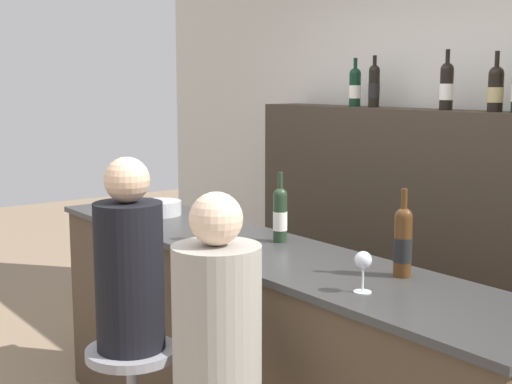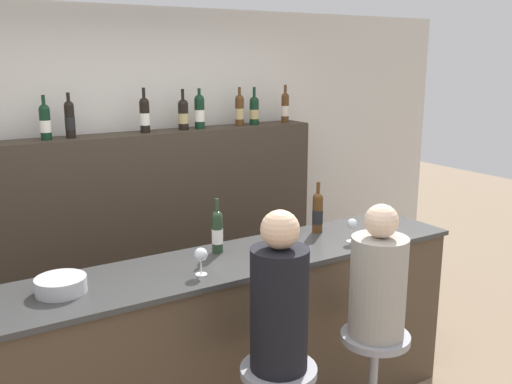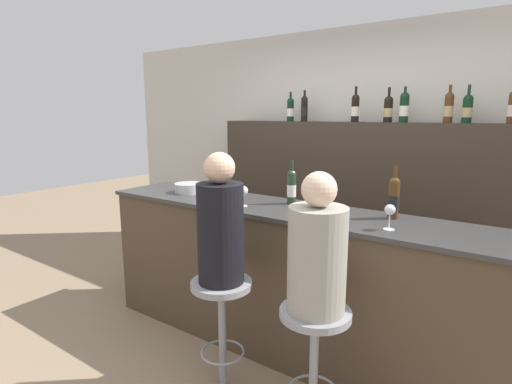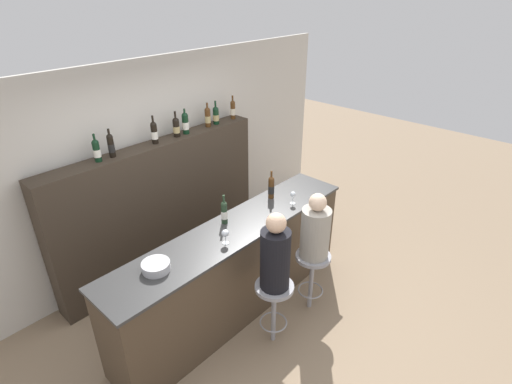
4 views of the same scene
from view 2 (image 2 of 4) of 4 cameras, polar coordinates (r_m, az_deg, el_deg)
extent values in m
cube|color=beige|center=(4.57, -12.04, 1.38)|extent=(6.40, 0.05, 2.60)
cube|color=#473828|center=(3.53, -2.56, -15.33)|extent=(2.99, 0.56, 1.07)
cube|color=#333333|center=(3.30, -2.66, -6.97)|extent=(3.03, 0.60, 0.03)
cube|color=#382D23|center=(4.49, -10.75, -4.86)|extent=(2.84, 0.28, 1.68)
cylinder|color=#233823|center=(3.38, -3.81, -4.23)|extent=(0.07, 0.07, 0.22)
cylinder|color=white|center=(3.39, -3.81, -4.41)|extent=(0.07, 0.07, 0.09)
sphere|color=#233823|center=(3.35, -3.84, -2.43)|extent=(0.07, 0.07, 0.07)
cylinder|color=#233823|center=(3.34, -3.86, -1.44)|extent=(0.02, 0.02, 0.09)
cylinder|color=#4C2D14|center=(3.77, 6.17, -2.31)|extent=(0.07, 0.07, 0.23)
cylinder|color=black|center=(3.78, 6.17, -2.48)|extent=(0.07, 0.07, 0.09)
sphere|color=#4C2D14|center=(3.74, 6.22, -0.60)|extent=(0.07, 0.07, 0.07)
cylinder|color=#4C2D14|center=(3.73, 6.24, 0.31)|extent=(0.02, 0.02, 0.09)
cylinder|color=black|center=(4.10, -20.32, 6.33)|extent=(0.07, 0.07, 0.20)
cylinder|color=white|center=(4.10, -20.30, 6.19)|extent=(0.07, 0.07, 0.08)
sphere|color=black|center=(4.09, -20.43, 7.73)|extent=(0.07, 0.07, 0.07)
cylinder|color=black|center=(4.09, -20.50, 8.51)|extent=(0.02, 0.02, 0.08)
cylinder|color=black|center=(4.14, -18.11, 6.68)|extent=(0.07, 0.07, 0.22)
cylinder|color=black|center=(4.14, -18.10, 6.53)|extent=(0.07, 0.07, 0.09)
sphere|color=black|center=(4.13, -18.22, 8.21)|extent=(0.07, 0.07, 0.07)
cylinder|color=black|center=(4.12, -18.27, 8.91)|extent=(0.02, 0.02, 0.08)
cylinder|color=black|center=(4.30, -11.07, 7.31)|extent=(0.07, 0.07, 0.22)
cylinder|color=white|center=(4.30, -11.06, 7.17)|extent=(0.07, 0.07, 0.09)
sphere|color=black|center=(4.29, -11.13, 8.78)|extent=(0.07, 0.07, 0.07)
cylinder|color=black|center=(4.28, -11.17, 9.59)|extent=(0.02, 0.02, 0.09)
cylinder|color=black|center=(4.42, -7.28, 7.44)|extent=(0.08, 0.08, 0.19)
cylinder|color=tan|center=(4.42, -7.28, 7.32)|extent=(0.08, 0.08, 0.08)
sphere|color=black|center=(4.41, -7.32, 8.69)|extent=(0.08, 0.08, 0.08)
cylinder|color=black|center=(4.40, -7.34, 9.54)|extent=(0.02, 0.02, 0.10)
cylinder|color=black|center=(4.48, -5.66, 7.75)|extent=(0.08, 0.08, 0.22)
cylinder|color=white|center=(4.48, -5.66, 7.61)|extent=(0.08, 0.08, 0.09)
sphere|color=black|center=(4.47, -5.70, 9.18)|extent=(0.08, 0.08, 0.08)
cylinder|color=black|center=(4.46, -5.71, 9.83)|extent=(0.02, 0.02, 0.07)
cylinder|color=#4C2D14|center=(4.65, -1.66, 7.96)|extent=(0.07, 0.07, 0.21)
cylinder|color=tan|center=(4.65, -1.65, 7.83)|extent=(0.07, 0.07, 0.09)
sphere|color=#4C2D14|center=(4.64, -1.66, 9.28)|extent=(0.07, 0.07, 0.07)
cylinder|color=#4C2D14|center=(4.63, -1.67, 9.95)|extent=(0.02, 0.02, 0.08)
cylinder|color=black|center=(4.72, -0.18, 7.91)|extent=(0.08, 0.08, 0.19)
cylinder|color=tan|center=(4.72, -0.18, 7.80)|extent=(0.08, 0.08, 0.08)
sphere|color=black|center=(4.71, -0.18, 9.07)|extent=(0.08, 0.08, 0.08)
cylinder|color=black|center=(4.71, -0.18, 9.85)|extent=(0.02, 0.02, 0.10)
cylinder|color=#4C2D14|center=(4.89, 2.93, 8.23)|extent=(0.06, 0.06, 0.22)
cylinder|color=beige|center=(4.89, 2.93, 8.11)|extent=(0.07, 0.07, 0.09)
sphere|color=#4C2D14|center=(4.88, 2.94, 9.50)|extent=(0.06, 0.06, 0.06)
cylinder|color=#4C2D14|center=(4.88, 2.95, 10.15)|extent=(0.02, 0.02, 0.09)
cylinder|color=silver|center=(3.09, -5.50, -8.20)|extent=(0.06, 0.06, 0.00)
cylinder|color=silver|center=(3.07, -5.51, -7.49)|extent=(0.01, 0.01, 0.08)
sphere|color=silver|center=(3.05, -5.54, -6.23)|extent=(0.07, 0.07, 0.07)
cylinder|color=silver|center=(3.65, 9.52, -4.88)|extent=(0.06, 0.06, 0.00)
cylinder|color=silver|center=(3.63, 9.54, -4.20)|extent=(0.01, 0.01, 0.09)
sphere|color=silver|center=(3.61, 9.59, -3.12)|extent=(0.06, 0.06, 0.06)
cylinder|color=#B7B7BC|center=(3.00, -18.93, -8.79)|extent=(0.25, 0.25, 0.08)
cylinder|color=gray|center=(2.97, 2.27, -17.41)|extent=(0.39, 0.39, 0.04)
cylinder|color=black|center=(2.82, 2.34, -11.64)|extent=(0.28, 0.28, 0.62)
sphere|color=#D8AD8C|center=(2.67, 2.42, -3.77)|extent=(0.19, 0.19, 0.19)
cylinder|color=gray|center=(3.34, 11.84, -14.03)|extent=(0.39, 0.39, 0.04)
cylinder|color=gray|center=(3.21, 12.10, -9.25)|extent=(0.31, 0.31, 0.56)
sphere|color=beige|center=(3.09, 12.43, -2.85)|extent=(0.18, 0.18, 0.18)
camera|label=1|loc=(4.14, 46.54, 3.76)|focal=50.00mm
camera|label=3|loc=(3.02, 51.09, -0.79)|focal=28.00mm
camera|label=4|loc=(1.43, -121.75, 45.06)|focal=28.00mm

